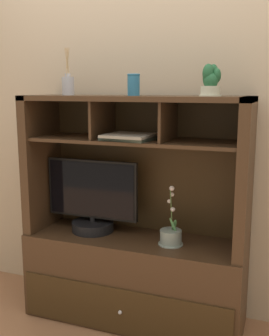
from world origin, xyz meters
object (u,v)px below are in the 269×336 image
Objects in this scene: tv_monitor at (92,203)px; potted_succulent at (211,81)px; diffuser_bottle at (68,85)px; magazine_stack_left at (129,137)px; media_console at (135,252)px; ceramic_vase at (134,85)px; potted_orchid at (171,236)px.

potted_succulent is (0.75, -0.02, 0.77)m from tv_monitor.
diffuser_bottle is 1.66× the size of potted_succulent.
magazine_stack_left is at bearing -8.98° from diffuser_bottle.
diffuser_bottle reaches higher than potted_succulent.
media_console is at bearing 0.26° from diffuser_bottle.
tv_monitor is 4.94× the size of ceramic_vase.
media_console reaches higher than tv_monitor.
potted_orchid is at bearing -5.47° from tv_monitor.
ceramic_vase is at bearing -178.07° from potted_succulent.
diffuser_bottle reaches higher than magazine_stack_left.
magazine_stack_left is 1.07× the size of diffuser_bottle.
media_console is at bearing -1.76° from tv_monitor.
potted_orchid is 1.26× the size of diffuser_bottle.
potted_succulent is (0.45, -0.01, 1.06)m from media_console.
tv_monitor is 0.81m from ceramic_vase.
potted_orchid is 2.89× the size of ceramic_vase.
potted_orchid is 1.12m from diffuser_bottle.
tv_monitor is 1.71× the size of potted_orchid.
diffuser_bottle is 2.30× the size of ceramic_vase.
magazine_stack_left reaches higher than potted_orchid.
potted_succulent reaches higher than ceramic_vase.
magazine_stack_left is 1.79× the size of potted_succulent.
potted_succulent is 0.45m from ceramic_vase.
diffuser_bottle is at bearing 177.33° from ceramic_vase.
ceramic_vase reaches higher than media_console.
tv_monitor is 0.54m from magazine_stack_left.
ceramic_vase reaches higher than tv_monitor.
potted_orchid is at bearing -9.93° from media_console.
magazine_stack_left is (-0.01, -0.07, 0.74)m from media_console.
ceramic_vase is (-0.45, -0.02, -0.02)m from potted_succulent.
media_console is 1.13m from diffuser_bottle.
potted_orchid is at bearing -4.70° from ceramic_vase.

